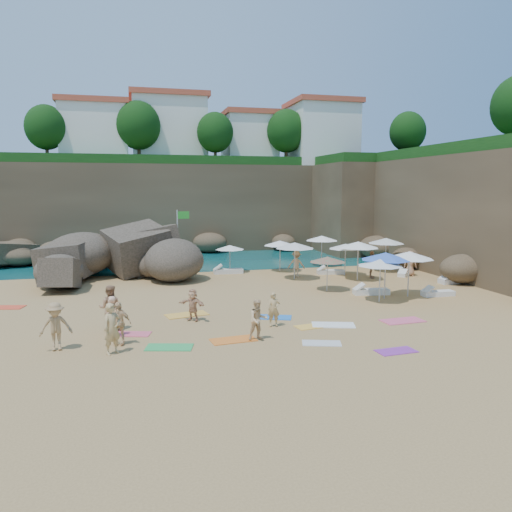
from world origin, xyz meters
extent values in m
plane|color=tan|center=(0.00, 0.00, 0.00)|extent=(120.00, 120.00, 0.00)
plane|color=#0C4751|center=(0.00, 30.00, 0.00)|extent=(120.00, 120.00, 0.00)
cube|color=brown|center=(2.00, 25.00, 4.00)|extent=(44.00, 8.00, 8.00)
cube|color=brown|center=(19.00, 8.00, 4.00)|extent=(8.00, 30.00, 8.00)
cube|color=brown|center=(17.00, 20.00, 4.00)|extent=(10.00, 12.00, 8.00)
cube|color=white|center=(-8.00, 26.00, 10.75)|extent=(6.00, 5.00, 5.50)
cube|color=#B2472D|center=(-8.00, 26.00, 13.75)|extent=(6.48, 5.40, 0.50)
cube|color=white|center=(-1.00, 27.00, 11.25)|extent=(7.00, 6.00, 6.50)
cube|color=#B2472D|center=(-1.00, 27.00, 14.75)|extent=(7.56, 6.48, 0.50)
cube|color=white|center=(7.00, 26.00, 10.50)|extent=(5.00, 5.00, 5.00)
cube|color=#B2472D|center=(7.00, 26.00, 13.25)|extent=(5.40, 5.40, 0.50)
cube|color=white|center=(14.00, 24.00, 11.00)|extent=(6.00, 6.00, 6.00)
cube|color=#B2472D|center=(14.00, 24.00, 14.25)|extent=(6.48, 6.48, 0.50)
sphere|color=#11380F|center=(-12.00, 24.00, 11.20)|extent=(3.60, 3.60, 3.60)
sphere|color=#11380F|center=(-4.00, 24.00, 11.60)|extent=(4.05, 4.05, 4.05)
sphere|color=#11380F|center=(3.00, 23.00, 11.04)|extent=(3.42, 3.42, 3.42)
sphere|color=#11380F|center=(10.00, 23.00, 11.36)|extent=(3.78, 3.78, 3.78)
sphere|color=#11380F|center=(19.00, 16.00, 10.80)|extent=(3.15, 3.15, 3.15)
cylinder|color=white|center=(-16.50, 30.00, 3.00)|extent=(0.10, 0.10, 6.00)
cylinder|color=white|center=(-15.00, 30.00, 3.00)|extent=(0.10, 0.10, 6.00)
cylinder|color=silver|center=(-1.84, 9.71, 2.20)|extent=(0.09, 0.09, 4.39)
cube|color=green|center=(-1.42, 9.71, 4.04)|extent=(0.76, 0.18, 0.49)
cylinder|color=silver|center=(5.23, 8.99, 1.03)|extent=(0.06, 0.06, 2.07)
cone|color=white|center=(5.23, 8.99, 2.02)|extent=(2.32, 2.32, 0.35)
cylinder|color=silver|center=(1.72, 9.44, 0.90)|extent=(0.05, 0.05, 1.81)
cone|color=white|center=(1.72, 9.44, 1.76)|extent=(2.03, 2.03, 0.31)
cylinder|color=silver|center=(8.97, 10.56, 1.09)|extent=(0.06, 0.06, 2.17)
cone|color=white|center=(8.97, 10.56, 2.12)|extent=(2.44, 2.44, 0.37)
cylinder|color=silver|center=(12.41, 7.07, 1.13)|extent=(0.07, 0.07, 2.25)
cone|color=silver|center=(12.41, 7.07, 2.20)|extent=(2.53, 2.53, 0.38)
cylinder|color=silver|center=(5.28, 5.85, 1.13)|extent=(0.07, 0.07, 2.26)
cone|color=silver|center=(5.28, 5.85, 2.20)|extent=(2.53, 2.53, 0.39)
cylinder|color=silver|center=(5.94, 1.93, 0.93)|extent=(0.05, 0.05, 1.86)
cone|color=red|center=(5.94, 1.93, 1.82)|extent=(2.09, 2.09, 0.32)
cylinder|color=silver|center=(9.10, 4.59, 1.17)|extent=(0.07, 0.07, 2.34)
cone|color=white|center=(9.10, 4.59, 2.29)|extent=(2.63, 2.63, 0.40)
cylinder|color=silver|center=(9.04, 6.38, 1.01)|extent=(0.06, 0.06, 2.02)
cone|color=silver|center=(9.04, 6.38, 1.97)|extent=(2.27, 2.27, 0.35)
cylinder|color=silver|center=(7.52, -1.36, 1.05)|extent=(0.06, 0.06, 2.11)
cone|color=silver|center=(7.52, -1.36, 2.06)|extent=(2.37, 2.37, 0.36)
cylinder|color=silver|center=(8.12, -0.78, 1.17)|extent=(0.07, 0.07, 2.34)
cone|color=blue|center=(8.12, -0.78, 2.29)|extent=(2.63, 2.63, 0.40)
cylinder|color=silver|center=(9.64, -0.58, 1.16)|extent=(0.07, 0.07, 2.33)
cone|color=white|center=(9.64, -0.58, 2.27)|extent=(2.61, 2.61, 0.40)
cube|color=silver|center=(8.29, 7.11, 0.14)|extent=(1.93, 0.94, 0.29)
cube|color=silver|center=(1.51, 9.02, 0.16)|extent=(2.06, 0.77, 0.32)
cube|color=silver|center=(12.96, 5.28, 0.13)|extent=(1.59, 1.43, 0.25)
cube|color=silver|center=(7.94, 0.38, 0.15)|extent=(2.05, 0.95, 0.31)
cube|color=silver|center=(14.50, 2.12, 0.16)|extent=(2.07, 0.80, 0.32)
cube|color=silver|center=(11.31, -0.87, 0.14)|extent=(1.81, 0.66, 0.28)
cube|color=#E3586F|center=(-4.98, -4.29, 0.01)|extent=(1.65, 1.14, 0.03)
cube|color=orange|center=(-1.15, -6.05, 0.02)|extent=(1.83, 1.06, 0.03)
cube|color=green|center=(-3.63, -6.37, 0.02)|extent=(1.87, 1.26, 0.03)
cube|color=gold|center=(-2.49, -1.72, 0.02)|extent=(2.08, 1.35, 0.03)
cube|color=silver|center=(2.03, -7.26, 0.01)|extent=(1.62, 1.14, 0.03)
cube|color=purple|center=(4.30, -8.78, 0.01)|extent=(1.52, 0.85, 0.03)
cube|color=#EB4629|center=(-11.01, 1.88, 0.01)|extent=(1.83, 1.19, 0.03)
cube|color=blue|center=(1.24, -3.11, 0.02)|extent=(1.93, 1.43, 0.03)
cube|color=#E95A7C|center=(6.69, -5.11, 0.02)|extent=(1.94, 1.07, 0.03)
cube|color=#FBB842|center=(2.53, -4.97, 0.01)|extent=(1.61, 0.99, 0.03)
cube|color=white|center=(3.45, -5.00, 0.02)|extent=(2.01, 1.41, 0.03)
imported|color=tan|center=(-5.63, -6.58, 0.92)|extent=(0.80, 0.75, 1.84)
imported|color=#A57652|center=(-5.82, -3.51, 0.96)|extent=(1.06, 0.90, 1.91)
imported|color=tan|center=(5.63, 6.53, 0.88)|extent=(1.22, 0.92, 1.75)
imported|color=#AA7A55|center=(10.26, 4.93, 0.90)|extent=(0.89, 1.14, 1.81)
imported|color=tan|center=(13.20, 5.14, 0.85)|extent=(0.94, 0.73, 1.69)
imported|color=tan|center=(-5.23, 9.53, 0.94)|extent=(1.81, 0.89, 1.88)
imported|color=#F8B58D|center=(-5.74, -4.50, 0.83)|extent=(0.51, 0.67, 1.65)
imported|color=#A68153|center=(-7.62, -5.72, 0.23)|extent=(1.34, 1.87, 0.46)
imported|color=#EABB84|center=(-5.43, -5.58, 0.20)|extent=(1.37, 1.83, 0.40)
imported|color=tan|center=(-2.33, -2.84, 0.19)|extent=(1.90, 1.92, 0.38)
imported|color=tan|center=(0.90, -4.57, 0.17)|extent=(0.63, 1.47, 0.34)
imported|color=#DBB27C|center=(-0.22, -6.30, 0.30)|extent=(0.90, 1.64, 0.60)
camera|label=1|loc=(-4.80, -24.43, 5.86)|focal=35.00mm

